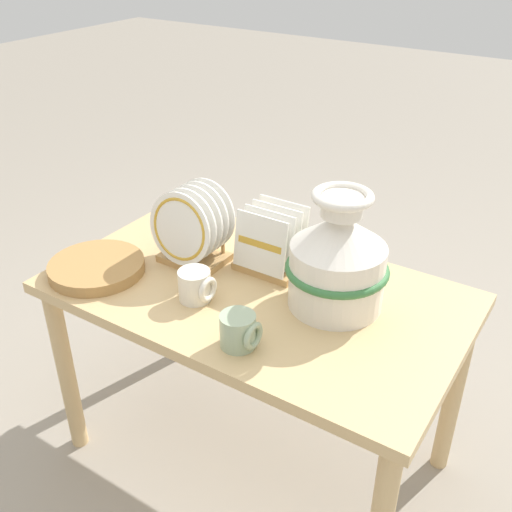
{
  "coord_description": "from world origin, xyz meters",
  "views": [
    {
      "loc": [
        0.8,
        -1.23,
        1.65
      ],
      "look_at": [
        0.0,
        0.0,
        0.79
      ],
      "focal_mm": 42.0,
      "sensor_mm": 36.0,
      "label": 1
    }
  ],
  "objects_px": {
    "dish_rack_round_plates": "(191,231)",
    "mug_sage_glaze": "(239,331)",
    "dish_rack_square_plates": "(271,248)",
    "mug_cream_glaze": "(196,286)",
    "wicker_charger_stack": "(97,267)",
    "ceramic_vase": "(338,259)"
  },
  "relations": [
    {
      "from": "wicker_charger_stack",
      "to": "mug_sage_glaze",
      "type": "height_order",
      "value": "mug_sage_glaze"
    },
    {
      "from": "dish_rack_round_plates",
      "to": "mug_cream_glaze",
      "type": "height_order",
      "value": "dish_rack_round_plates"
    },
    {
      "from": "dish_rack_square_plates",
      "to": "mug_cream_glaze",
      "type": "relative_size",
      "value": 1.98
    },
    {
      "from": "dish_rack_square_plates",
      "to": "mug_cream_glaze",
      "type": "bearing_deg",
      "value": -108.3
    },
    {
      "from": "wicker_charger_stack",
      "to": "dish_rack_square_plates",
      "type": "bearing_deg",
      "value": 35.81
    },
    {
      "from": "wicker_charger_stack",
      "to": "ceramic_vase",
      "type": "bearing_deg",
      "value": 19.65
    },
    {
      "from": "dish_rack_round_plates",
      "to": "dish_rack_square_plates",
      "type": "relative_size",
      "value": 1.25
    },
    {
      "from": "ceramic_vase",
      "to": "mug_sage_glaze",
      "type": "distance_m",
      "value": 0.34
    },
    {
      "from": "ceramic_vase",
      "to": "mug_sage_glaze",
      "type": "xyz_separation_m",
      "value": [
        -0.12,
        -0.3,
        -0.1
      ]
    },
    {
      "from": "dish_rack_round_plates",
      "to": "dish_rack_square_plates",
      "type": "height_order",
      "value": "dish_rack_round_plates"
    },
    {
      "from": "ceramic_vase",
      "to": "dish_rack_round_plates",
      "type": "relative_size",
      "value": 1.36
    },
    {
      "from": "wicker_charger_stack",
      "to": "mug_cream_glaze",
      "type": "bearing_deg",
      "value": 8.25
    },
    {
      "from": "mug_cream_glaze",
      "to": "ceramic_vase",
      "type": "bearing_deg",
      "value": 29.84
    },
    {
      "from": "ceramic_vase",
      "to": "mug_sage_glaze",
      "type": "relative_size",
      "value": 3.39
    },
    {
      "from": "ceramic_vase",
      "to": "dish_rack_square_plates",
      "type": "relative_size",
      "value": 1.71
    },
    {
      "from": "dish_rack_round_plates",
      "to": "mug_sage_glaze",
      "type": "height_order",
      "value": "dish_rack_round_plates"
    },
    {
      "from": "dish_rack_square_plates",
      "to": "mug_cream_glaze",
      "type": "xyz_separation_m",
      "value": [
        -0.09,
        -0.26,
        -0.02
      ]
    },
    {
      "from": "ceramic_vase",
      "to": "dish_rack_round_plates",
      "type": "bearing_deg",
      "value": -175.99
    },
    {
      "from": "dish_rack_square_plates",
      "to": "mug_sage_glaze",
      "type": "bearing_deg",
      "value": -69.99
    },
    {
      "from": "dish_rack_round_plates",
      "to": "mug_sage_glaze",
      "type": "bearing_deg",
      "value": -36.52
    },
    {
      "from": "dish_rack_round_plates",
      "to": "mug_cream_glaze",
      "type": "distance_m",
      "value": 0.22
    },
    {
      "from": "wicker_charger_stack",
      "to": "mug_sage_glaze",
      "type": "relative_size",
      "value": 2.87
    }
  ]
}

